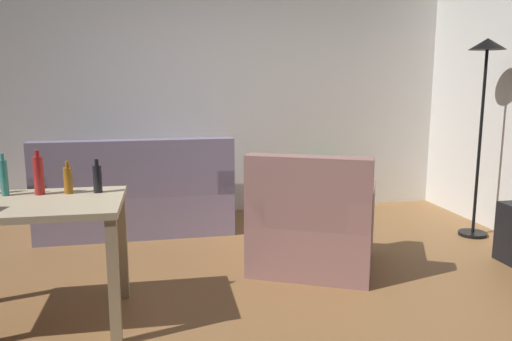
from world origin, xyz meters
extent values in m
cube|color=olive|center=(0.00, 0.00, -0.01)|extent=(5.20, 4.40, 0.02)
cube|color=silver|center=(0.00, 2.20, 1.35)|extent=(5.20, 0.10, 2.70)
cube|color=gray|center=(-0.85, 1.65, 0.20)|extent=(1.80, 0.84, 0.40)
cube|color=slate|center=(-0.85, 1.31, 0.66)|extent=(1.80, 0.16, 0.52)
cube|color=gray|center=(-0.03, 1.65, 0.51)|extent=(0.16, 0.84, 0.22)
cube|color=gray|center=(-1.67, 1.65, 0.51)|extent=(0.16, 0.84, 0.22)
cylinder|color=black|center=(2.25, 0.78, 0.01)|extent=(0.26, 0.26, 0.03)
cylinder|color=black|center=(2.25, 0.78, 0.87)|extent=(0.03, 0.03, 1.68)
cone|color=black|center=(2.25, 0.78, 1.76)|extent=(0.32, 0.32, 0.10)
cube|color=#C6B28E|center=(-1.47, -0.27, 0.74)|extent=(1.21, 0.73, 0.04)
cube|color=tan|center=(-0.92, -0.59, 0.36)|extent=(0.06, 0.06, 0.72)
cube|color=tan|center=(-0.90, 0.03, 0.36)|extent=(0.06, 0.06, 0.72)
cylinder|color=brown|center=(1.22, 1.90, 0.11)|extent=(0.24, 0.24, 0.22)
sphere|color=#2D6B28|center=(1.22, 1.90, 0.39)|extent=(0.36, 0.36, 0.36)
cube|color=#996B66|center=(0.53, 0.36, 0.20)|extent=(1.18, 1.15, 0.40)
cube|color=#8C625D|center=(0.38, 0.05, 0.66)|extent=(0.88, 0.54, 0.52)
cube|color=#926661|center=(0.87, 0.19, 0.51)|extent=(0.51, 0.82, 0.22)
cube|color=#926661|center=(0.20, 0.52, 0.51)|extent=(0.51, 0.82, 0.22)
cylinder|color=teal|center=(-1.56, -0.09, 0.87)|extent=(0.04, 0.04, 0.21)
cylinder|color=teal|center=(-1.56, -0.09, 0.99)|extent=(0.02, 0.02, 0.04)
cylinder|color=#AD2323|center=(-1.36, -0.10, 0.88)|extent=(0.06, 0.06, 0.23)
cylinder|color=#AD2323|center=(-1.36, -0.10, 1.01)|extent=(0.03, 0.03, 0.04)
cylinder|color=#9E6019|center=(-1.20, -0.10, 0.84)|extent=(0.05, 0.05, 0.16)
cylinder|color=#9E6019|center=(-1.20, -0.10, 0.94)|extent=(0.02, 0.02, 0.04)
cylinder|color=black|center=(-1.02, -0.11, 0.84)|extent=(0.05, 0.05, 0.17)
cylinder|color=black|center=(-1.02, -0.11, 0.95)|extent=(0.02, 0.02, 0.04)
camera|label=1|loc=(-0.68, -3.28, 1.45)|focal=35.33mm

